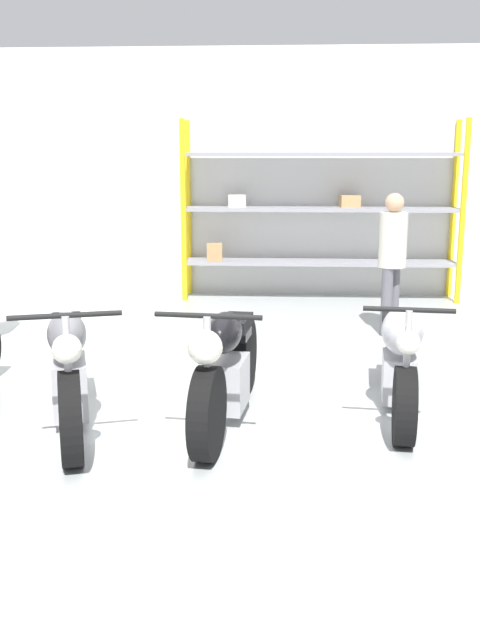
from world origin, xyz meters
name	(u,v)px	position (x,y,z in m)	size (l,w,h in m)	color
ground_plane	(237,415)	(0.00, 0.00, 0.00)	(30.00, 30.00, 0.00)	#B2B7B7
back_wall	(259,174)	(0.00, 5.38, 1.80)	(30.00, 0.08, 3.60)	silver
shelving_rack	(316,210)	(0.84, 5.01, 1.29)	(4.00, 0.63, 2.57)	yellow
motorcycle_grey	(69,370)	(-1.28, -0.27, 0.44)	(0.96, 2.12, 1.04)	black
motorcycle_black	(227,368)	(-0.07, -0.16, 0.45)	(0.73, 2.13, 1.02)	black
motorcycle_silver	(400,359)	(1.32, 0.24, 0.43)	(0.64, 2.09, 1.01)	black
person_browsing	(392,253)	(1.62, 2.84, 0.96)	(0.44, 0.44, 1.64)	#595960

